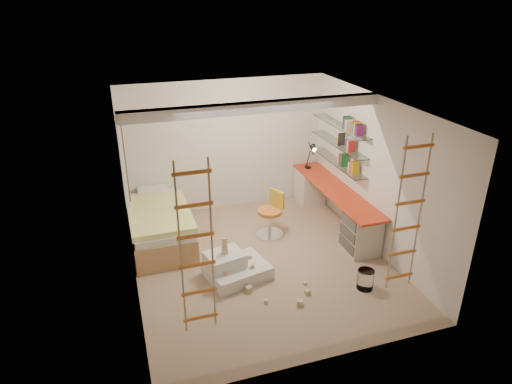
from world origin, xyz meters
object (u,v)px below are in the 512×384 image
object	(u,v)px
desk	(334,205)
bed	(160,225)
play_platform	(234,267)
swivel_chair	(271,220)

from	to	relation	value
desk	bed	bearing A→B (deg)	173.51
bed	play_platform	world-z (taller)	bed
play_platform	swivel_chair	bearing A→B (deg)	46.80
bed	swivel_chair	xyz separation A→B (m)	(1.92, -0.41, -0.02)
desk	play_platform	world-z (taller)	desk
desk	bed	size ratio (longest dim) A/B	1.40
swivel_chair	play_platform	size ratio (longest dim) A/B	0.80
swivel_chair	desk	bearing A→B (deg)	2.03
swivel_chair	play_platform	xyz separation A→B (m)	(-0.98, -1.04, -0.15)
bed	swivel_chair	size ratio (longest dim) A/B	2.36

